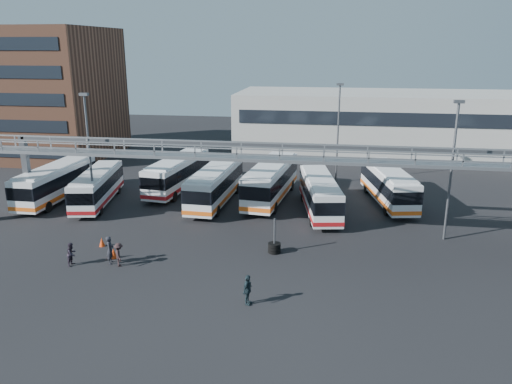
# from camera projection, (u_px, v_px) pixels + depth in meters

# --- Properties ---
(ground) EXTENTS (140.00, 140.00, 0.00)m
(ground) POSITION_uv_depth(u_px,v_px,m) (271.00, 268.00, 32.11)
(ground) COLOR black
(ground) RESTS_ON ground
(gantry) EXTENTS (51.40, 5.15, 7.10)m
(gantry) POSITION_uv_depth(u_px,v_px,m) (282.00, 164.00, 36.13)
(gantry) COLOR gray
(gantry) RESTS_ON ground
(apartment_building) EXTENTS (18.00, 15.00, 16.00)m
(apartment_building) POSITION_uv_depth(u_px,v_px,m) (37.00, 93.00, 63.41)
(apartment_building) COLOR brown
(apartment_building) RESTS_ON ground
(warehouse) EXTENTS (42.00, 14.00, 8.00)m
(warehouse) POSITION_uv_depth(u_px,v_px,m) (399.00, 124.00, 65.20)
(warehouse) COLOR #9E9E99
(warehouse) RESTS_ON ground
(light_pole_left) EXTENTS (0.70, 0.35, 10.21)m
(light_pole_left) POSITION_uv_depth(u_px,v_px,m) (89.00, 149.00, 40.49)
(light_pole_left) COLOR #4C4F54
(light_pole_left) RESTS_ON ground
(light_pole_mid) EXTENTS (0.70, 0.35, 10.21)m
(light_pole_mid) POSITION_uv_depth(u_px,v_px,m) (452.00, 164.00, 35.33)
(light_pole_mid) COLOR #4C4F54
(light_pole_mid) RESTS_ON ground
(light_pole_back) EXTENTS (0.70, 0.35, 10.21)m
(light_pole_back) POSITION_uv_depth(u_px,v_px,m) (338.00, 128.00, 50.75)
(light_pole_back) COLOR #4C4F54
(light_pole_back) RESTS_ON ground
(bus_0) EXTENTS (2.64, 10.79, 3.27)m
(bus_0) POSITION_uv_depth(u_px,v_px,m) (56.00, 181.00, 45.79)
(bus_0) COLOR silver
(bus_0) RESTS_ON ground
(bus_1) EXTENTS (4.08, 10.24, 3.03)m
(bus_1) POSITION_uv_depth(u_px,v_px,m) (97.00, 186.00, 44.77)
(bus_1) COLOR silver
(bus_1) RESTS_ON ground
(bus_2) EXTENTS (3.70, 11.06, 3.29)m
(bus_2) POSITION_uv_depth(u_px,v_px,m) (178.00, 173.00, 48.84)
(bus_2) COLOR silver
(bus_2) RESTS_ON ground
(bus_3) EXTENTS (3.01, 11.05, 3.33)m
(bus_3) POSITION_uv_depth(u_px,v_px,m) (215.00, 184.00, 44.83)
(bus_3) COLOR silver
(bus_3) RESTS_ON ground
(bus_4) EXTENTS (3.91, 11.81, 3.52)m
(bus_4) POSITION_uv_depth(u_px,v_px,m) (271.00, 180.00, 45.75)
(bus_4) COLOR silver
(bus_4) RESTS_ON ground
(bus_5) EXTENTS (4.14, 10.59, 3.14)m
(bus_5) POSITION_uv_depth(u_px,v_px,m) (320.00, 193.00, 42.31)
(bus_5) COLOR silver
(bus_5) RESTS_ON ground
(bus_6) EXTENTS (4.44, 10.88, 3.22)m
(bus_6) POSITION_uv_depth(u_px,v_px,m) (389.00, 184.00, 44.86)
(bus_6) COLOR silver
(bus_6) RESTS_ON ground
(pedestrian_a) EXTENTS (0.59, 0.77, 1.88)m
(pedestrian_a) POSITION_uv_depth(u_px,v_px,m) (110.00, 250.00, 32.60)
(pedestrian_a) COLOR #212229
(pedestrian_a) RESTS_ON ground
(pedestrian_b) EXTENTS (0.66, 0.81, 1.55)m
(pedestrian_b) POSITION_uv_depth(u_px,v_px,m) (72.00, 254.00, 32.38)
(pedestrian_b) COLOR #27202C
(pedestrian_b) RESTS_ON ground
(pedestrian_c) EXTENTS (1.00, 1.18, 1.58)m
(pedestrian_c) POSITION_uv_depth(u_px,v_px,m) (119.00, 255.00, 32.23)
(pedestrian_c) COLOR black
(pedestrian_c) RESTS_ON ground
(pedestrian_d) EXTENTS (0.64, 1.09, 1.75)m
(pedestrian_d) POSITION_uv_depth(u_px,v_px,m) (248.00, 290.00, 27.39)
(pedestrian_d) COLOR #1B2B32
(pedestrian_d) RESTS_ON ground
(cone_left) EXTENTS (0.49, 0.49, 0.70)m
(cone_left) POSITION_uv_depth(u_px,v_px,m) (114.00, 253.00, 33.56)
(cone_left) COLOR red
(cone_left) RESTS_ON ground
(cone_right) EXTENTS (0.46, 0.46, 0.64)m
(cone_right) POSITION_uv_depth(u_px,v_px,m) (102.00, 242.00, 35.56)
(cone_right) COLOR red
(cone_right) RESTS_ON ground
(tire_stack) EXTENTS (0.88, 0.88, 2.50)m
(tire_stack) POSITION_uv_depth(u_px,v_px,m) (274.00, 247.00, 34.43)
(tire_stack) COLOR black
(tire_stack) RESTS_ON ground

